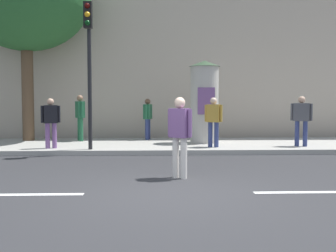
{
  "coord_description": "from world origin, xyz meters",
  "views": [
    {
      "loc": [
        -0.29,
        -7.29,
        1.66
      ],
      "look_at": [
        0.05,
        2.0,
        1.06
      ],
      "focal_mm": 44.96,
      "sensor_mm": 36.0,
      "label": 1
    }
  ],
  "objects_px": {
    "pedestrian_with_bag": "(148,116)",
    "pedestrian_tallest": "(214,118)",
    "poster_column": "(204,101)",
    "pedestrian_in_red_top": "(301,117)",
    "pedestrian_in_dark_shirt": "(80,114)",
    "pedestrian_near_pole": "(51,119)",
    "pedestrian_with_backpack": "(180,131)",
    "traffic_light": "(89,51)"
  },
  "relations": [
    {
      "from": "pedestrian_with_bag",
      "to": "pedestrian_tallest",
      "type": "relative_size",
      "value": 0.98
    },
    {
      "from": "poster_column",
      "to": "pedestrian_tallest",
      "type": "xyz_separation_m",
      "value": [
        0.12,
        -1.36,
        -0.52
      ]
    },
    {
      "from": "pedestrian_in_red_top",
      "to": "pedestrian_tallest",
      "type": "bearing_deg",
      "value": -177.92
    },
    {
      "from": "pedestrian_in_dark_shirt",
      "to": "pedestrian_in_red_top",
      "type": "bearing_deg",
      "value": -15.15
    },
    {
      "from": "pedestrian_near_pole",
      "to": "pedestrian_with_backpack",
      "type": "bearing_deg",
      "value": -48.95
    },
    {
      "from": "pedestrian_in_red_top",
      "to": "pedestrian_near_pole",
      "type": "bearing_deg",
      "value": -178.14
    },
    {
      "from": "pedestrian_with_bag",
      "to": "pedestrian_with_backpack",
      "type": "bearing_deg",
      "value": -83.83
    },
    {
      "from": "traffic_light",
      "to": "pedestrian_with_backpack",
      "type": "xyz_separation_m",
      "value": [
        2.44,
        -3.8,
        -2.06
      ]
    },
    {
      "from": "traffic_light",
      "to": "pedestrian_near_pole",
      "type": "height_order",
      "value": "traffic_light"
    },
    {
      "from": "pedestrian_near_pole",
      "to": "pedestrian_tallest",
      "type": "bearing_deg",
      "value": 1.74
    },
    {
      "from": "traffic_light",
      "to": "pedestrian_in_dark_shirt",
      "type": "xyz_separation_m",
      "value": [
        -0.73,
        2.68,
        -1.94
      ]
    },
    {
      "from": "poster_column",
      "to": "pedestrian_with_bag",
      "type": "distance_m",
      "value": 2.36
    },
    {
      "from": "pedestrian_with_backpack",
      "to": "pedestrian_near_pole",
      "type": "height_order",
      "value": "pedestrian_with_backpack"
    },
    {
      "from": "poster_column",
      "to": "pedestrian_with_bag",
      "type": "height_order",
      "value": "poster_column"
    },
    {
      "from": "poster_column",
      "to": "pedestrian_in_red_top",
      "type": "bearing_deg",
      "value": -23.04
    },
    {
      "from": "pedestrian_with_backpack",
      "to": "pedestrian_in_dark_shirt",
      "type": "relative_size",
      "value": 1.03
    },
    {
      "from": "pedestrian_tallest",
      "to": "pedestrian_in_red_top",
      "type": "relative_size",
      "value": 0.97
    },
    {
      "from": "pedestrian_in_red_top",
      "to": "traffic_light",
      "type": "bearing_deg",
      "value": -174.09
    },
    {
      "from": "pedestrian_with_backpack",
      "to": "pedestrian_in_dark_shirt",
      "type": "distance_m",
      "value": 7.21
    },
    {
      "from": "pedestrian_with_backpack",
      "to": "pedestrian_tallest",
      "type": "xyz_separation_m",
      "value": [
        1.35,
        4.38,
        0.07
      ]
    },
    {
      "from": "pedestrian_in_red_top",
      "to": "pedestrian_with_backpack",
      "type": "bearing_deg",
      "value": -133.0
    },
    {
      "from": "pedestrian_with_bag",
      "to": "pedestrian_in_red_top",
      "type": "distance_m",
      "value": 5.49
    },
    {
      "from": "poster_column",
      "to": "pedestrian_tallest",
      "type": "height_order",
      "value": "poster_column"
    },
    {
      "from": "pedestrian_in_dark_shirt",
      "to": "pedestrian_near_pole",
      "type": "bearing_deg",
      "value": -102.81
    },
    {
      "from": "pedestrian_with_backpack",
      "to": "pedestrian_in_red_top",
      "type": "relative_size",
      "value": 1.06
    },
    {
      "from": "poster_column",
      "to": "pedestrian_near_pole",
      "type": "height_order",
      "value": "poster_column"
    },
    {
      "from": "pedestrian_in_dark_shirt",
      "to": "pedestrian_with_bag",
      "type": "relative_size",
      "value": 1.09
    },
    {
      "from": "poster_column",
      "to": "pedestrian_with_bag",
      "type": "xyz_separation_m",
      "value": [
        -1.97,
        1.17,
        -0.54
      ]
    },
    {
      "from": "traffic_light",
      "to": "pedestrian_with_bag",
      "type": "xyz_separation_m",
      "value": [
        1.69,
        3.11,
        -2.01
      ]
    },
    {
      "from": "pedestrian_with_bag",
      "to": "pedestrian_in_red_top",
      "type": "xyz_separation_m",
      "value": [
        4.93,
        -2.43,
        0.05
      ]
    },
    {
      "from": "poster_column",
      "to": "pedestrian_in_red_top",
      "type": "xyz_separation_m",
      "value": [
        2.95,
        -1.26,
        -0.49
      ]
    },
    {
      "from": "pedestrian_tallest",
      "to": "pedestrian_near_pole",
      "type": "xyz_separation_m",
      "value": [
        -5.03,
        -0.15,
        -0.03
      ]
    },
    {
      "from": "pedestrian_with_backpack",
      "to": "pedestrian_with_bag",
      "type": "xyz_separation_m",
      "value": [
        -0.75,
        6.91,
        0.05
      ]
    },
    {
      "from": "pedestrian_near_pole",
      "to": "pedestrian_in_red_top",
      "type": "relative_size",
      "value": 0.96
    },
    {
      "from": "poster_column",
      "to": "pedestrian_tallest",
      "type": "bearing_deg",
      "value": -84.75
    },
    {
      "from": "pedestrian_in_red_top",
      "to": "pedestrian_with_bag",
      "type": "bearing_deg",
      "value": 153.76
    },
    {
      "from": "pedestrian_tallest",
      "to": "poster_column",
      "type": "bearing_deg",
      "value": 95.25
    },
    {
      "from": "traffic_light",
      "to": "pedestrian_in_red_top",
      "type": "distance_m",
      "value": 6.94
    },
    {
      "from": "pedestrian_with_bag",
      "to": "pedestrian_tallest",
      "type": "bearing_deg",
      "value": -50.35
    },
    {
      "from": "poster_column",
      "to": "pedestrian_in_dark_shirt",
      "type": "height_order",
      "value": "poster_column"
    },
    {
      "from": "pedestrian_with_bag",
      "to": "pedestrian_near_pole",
      "type": "bearing_deg",
      "value": -137.55
    },
    {
      "from": "pedestrian_in_dark_shirt",
      "to": "pedestrian_near_pole",
      "type": "relative_size",
      "value": 1.08
    }
  ]
}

